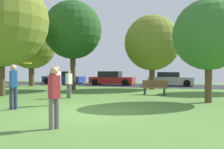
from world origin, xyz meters
TOP-DOWN VIEW (x-y plane):
  - ground_plane at (0.00, 0.00)m, footprint 44.00×44.00m
  - road_strip at (0.00, 16.00)m, footprint 44.00×6.40m
  - oak_tree_right at (-5.16, 9.03)m, footprint 4.52×4.52m
  - oak_tree_center at (-7.15, 3.69)m, footprint 5.53×5.53m
  - birch_tree_lone at (0.62, 11.63)m, footprint 4.47×4.47m
  - oak_tree_left at (4.40, 4.35)m, footprint 3.40×3.40m
  - maple_tree_far at (-11.05, 11.89)m, footprint 4.75×4.75m
  - person_thrower at (0.14, -2.48)m, footprint 0.39×0.36m
  - person_catcher at (-3.05, -0.22)m, footprint 0.39×0.36m
  - person_bystander at (-2.03, 1.33)m, footprint 0.30×0.35m
  - person_walking at (-2.83, 3.97)m, footprint 0.30×0.36m
  - frisbee_disc at (-1.63, -1.23)m, footprint 0.38×0.38m
  - parked_car_blue at (-10.04, 16.30)m, footprint 4.53×2.08m
  - parked_car_red at (-4.16, 15.78)m, footprint 4.56×1.93m
  - parked_car_silver at (1.74, 16.27)m, footprint 4.29×1.98m
  - park_bench at (1.45, 7.17)m, footprint 1.60×0.45m

SIDE VIEW (x-z plane):
  - ground_plane at x=0.00m, z-range 0.00..0.00m
  - road_strip at x=0.00m, z-range 0.00..0.01m
  - park_bench at x=1.45m, z-range 0.01..0.91m
  - parked_car_silver at x=1.74m, z-range -0.05..1.29m
  - parked_car_blue at x=-10.04m, z-range -0.06..1.33m
  - parked_car_red at x=-4.16m, z-range -0.07..1.35m
  - person_walking at x=-2.83m, z-range 0.07..1.65m
  - person_thrower at x=0.14m, z-range 0.08..1.73m
  - person_bystander at x=-2.03m, z-range 0.10..1.83m
  - person_catcher at x=-3.05m, z-range 0.10..1.88m
  - frisbee_disc at x=-1.63m, z-range 1.77..1.81m
  - oak_tree_left at x=4.40m, z-range 0.76..5.70m
  - birch_tree_lone at x=0.62m, z-range 0.74..6.72m
  - maple_tree_far at x=-11.05m, z-range 0.81..7.21m
  - oak_tree_center at x=-7.15m, z-range 0.86..8.12m
  - oak_tree_right at x=-5.16m, z-range 1.18..8.11m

